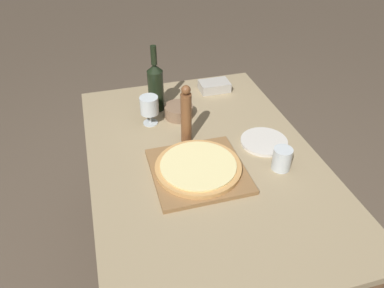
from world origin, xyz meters
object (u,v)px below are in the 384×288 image
pepper_mill (186,115)px  small_bowl (179,111)px  wine_bottle (156,86)px  pizza (198,167)px  wine_glass (149,106)px

pepper_mill → small_bowl: bearing=85.4°
wine_bottle → pepper_mill: size_ratio=1.21×
pizza → pepper_mill: 0.24m
wine_bottle → pizza: bearing=-83.4°
pepper_mill → small_bowl: size_ratio=1.98×
pizza → wine_bottle: size_ratio=1.04×
wine_glass → small_bowl: bearing=8.8°
pizza → small_bowl: size_ratio=2.48×
pepper_mill → pizza: bearing=-92.8°
wine_glass → small_bowl: size_ratio=1.02×
pepper_mill → wine_bottle: bearing=103.3°
wine_bottle → wine_glass: size_ratio=2.35×
wine_bottle → wine_glass: 0.14m
pizza → wine_bottle: wine_bottle is taller
pizza → wine_bottle: 0.53m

